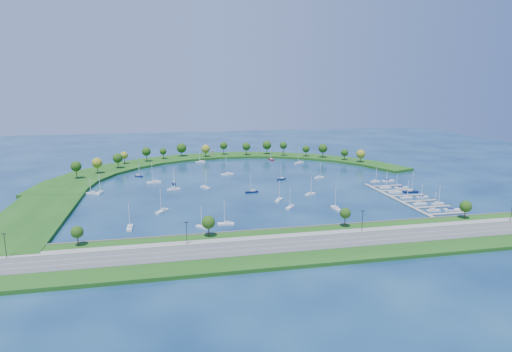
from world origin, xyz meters
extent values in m
plane|color=#071D42|center=(0.00, 0.00, 0.00)|extent=(700.00, 700.00, 0.00)
cube|color=#194913|center=(0.00, -124.00, 0.80)|extent=(420.00, 42.00, 1.60)
cube|color=#474442|center=(0.00, -102.50, 0.90)|extent=(420.00, 1.20, 1.80)
cube|color=#515154|center=(0.00, -124.00, 1.66)|extent=(420.00, 16.00, 0.12)
cube|color=gray|center=(0.00, -113.00, 1.66)|extent=(420.00, 5.00, 0.12)
cube|color=silver|center=(0.00, -126.50, 1.73)|extent=(420.00, 0.15, 0.02)
cube|color=silver|center=(0.00, -121.50, 1.73)|extent=(420.00, 0.15, 0.02)
cylinder|color=#382314|center=(-95.00, -107.00, 4.05)|extent=(0.56, 0.56, 4.90)
sphere|color=#1C4411|center=(-95.00, -107.00, 7.54)|extent=(5.20, 5.20, 5.20)
cylinder|color=#382314|center=(-40.00, -107.00, 4.22)|extent=(0.56, 0.56, 5.25)
sphere|color=#1C4411|center=(-40.00, -107.00, 8.05)|extent=(6.00, 6.00, 6.00)
cylinder|color=#382314|center=(25.00, -107.00, 4.40)|extent=(0.56, 0.56, 5.60)
sphere|color=#1C4411|center=(25.00, -107.00, 8.24)|extent=(5.20, 5.20, 5.20)
cylinder|color=#382314|center=(90.00, -107.00, 4.05)|extent=(0.56, 0.56, 4.90)
sphere|color=#1C4411|center=(90.00, -107.00, 7.70)|extent=(6.00, 6.00, 6.00)
cylinder|color=black|center=(-120.00, -115.00, 6.60)|extent=(0.24, 0.24, 10.00)
cylinder|color=black|center=(-50.00, -115.00, 6.60)|extent=(0.24, 0.24, 10.00)
cylinder|color=black|center=(30.00, -115.00, 6.60)|extent=(0.24, 0.24, 10.00)
cylinder|color=black|center=(110.00, -115.00, 6.60)|extent=(0.24, 0.24, 10.00)
cube|color=#194913|center=(-126.75, 7.81, 1.00)|extent=(43.73, 48.72, 2.00)
cube|color=#194913|center=(-118.83, 37.57, 1.00)|extent=(50.23, 54.30, 2.00)
cube|color=#194913|center=(-104.03, 64.58, 1.00)|extent=(54.07, 56.09, 2.00)
cube|color=#194913|center=(-83.21, 87.27, 1.00)|extent=(55.20, 54.07, 2.00)
cube|color=#194913|center=(-57.57, 104.32, 1.00)|extent=(53.65, 48.47, 2.00)
cube|color=#194913|center=(-28.60, 114.76, 1.00)|extent=(49.62, 39.75, 2.00)
cube|color=#194913|center=(2.03, 117.98, 1.00)|extent=(44.32, 29.96, 2.00)
cube|color=#194913|center=(32.54, 113.79, 1.00)|extent=(49.49, 38.05, 2.00)
cube|color=#194913|center=(61.17, 102.44, 1.00)|extent=(51.13, 44.12, 2.00)
cube|color=#194913|center=(86.25, 84.58, 1.00)|extent=(49.19, 47.96, 2.00)
cube|color=#194913|center=(106.34, 61.24, 1.00)|extent=(43.90, 49.49, 2.00)
cube|color=#194913|center=(120.28, 33.78, 1.00)|extent=(35.67, 48.74, 2.00)
cube|color=#194913|center=(-126.75, -47.59, 0.95)|extent=(36.00, 130.81, 1.90)
cylinder|color=#382314|center=(-121.20, 31.57, 5.79)|extent=(0.56, 0.56, 7.57)
sphere|color=#1C4411|center=(-121.20, 31.57, 11.07)|extent=(7.49, 7.49, 7.49)
cylinder|color=#382314|center=(-109.32, 48.18, 5.34)|extent=(0.56, 0.56, 6.67)
sphere|color=olive|center=(-109.32, 48.18, 10.23)|extent=(7.77, 7.77, 7.77)
cylinder|color=#382314|center=(-96.20, 66.86, 5.35)|extent=(0.56, 0.56, 6.70)
sphere|color=#1C4411|center=(-96.20, 66.86, 10.27)|extent=(7.84, 7.84, 7.84)
cylinder|color=#382314|center=(-92.98, 85.60, 5.13)|extent=(0.56, 0.56, 6.26)
sphere|color=olive|center=(-92.98, 85.60, 9.53)|extent=(6.34, 6.34, 6.34)
cylinder|color=#382314|center=(-74.83, 93.39, 5.71)|extent=(0.56, 0.56, 7.41)
sphere|color=#1C4411|center=(-74.83, 93.39, 10.95)|extent=(7.68, 7.68, 7.68)
cylinder|color=#382314|center=(-60.61, 104.77, 4.82)|extent=(0.56, 0.56, 5.65)
sphere|color=#1C4411|center=(-60.61, 104.77, 8.88)|extent=(6.17, 6.17, 6.17)
cylinder|color=#382314|center=(-43.58, 116.24, 5.03)|extent=(0.56, 0.56, 6.05)
sphere|color=#1C4411|center=(-43.58, 116.24, 9.89)|extent=(9.18, 9.18, 9.18)
cylinder|color=#382314|center=(-21.61, 108.78, 4.91)|extent=(0.56, 0.56, 5.83)
sphere|color=olive|center=(-21.61, 108.78, 9.41)|extent=(7.93, 7.93, 7.93)
cylinder|color=#382314|center=(-3.46, 117.37, 5.68)|extent=(0.56, 0.56, 7.36)
sphere|color=#1C4411|center=(-3.46, 117.37, 10.81)|extent=(7.21, 7.21, 7.21)
cylinder|color=#382314|center=(17.49, 110.26, 5.43)|extent=(0.56, 0.56, 6.86)
sphere|color=#1C4411|center=(17.49, 110.26, 10.39)|extent=(7.69, 7.69, 7.69)
cylinder|color=#382314|center=(38.18, 112.08, 5.55)|extent=(0.56, 0.56, 7.11)
sphere|color=#1C4411|center=(38.18, 112.08, 10.81)|extent=(8.53, 8.53, 8.53)
cylinder|color=#382314|center=(51.06, 98.87, 6.34)|extent=(0.56, 0.56, 8.69)
sphere|color=#1C4411|center=(51.06, 98.87, 12.09)|extent=(7.01, 7.01, 7.01)
cylinder|color=#382314|center=(71.09, 91.30, 4.90)|extent=(0.56, 0.56, 5.80)
sphere|color=#1C4411|center=(71.09, 91.30, 9.14)|extent=(6.73, 6.73, 6.73)
cylinder|color=#382314|center=(84.18, 81.67, 5.54)|extent=(0.56, 0.56, 7.09)
sphere|color=#1C4411|center=(84.18, 81.67, 10.75)|extent=(8.31, 8.31, 8.31)
cylinder|color=#382314|center=(98.61, 65.21, 4.77)|extent=(0.56, 0.56, 5.53)
sphere|color=#1C4411|center=(98.61, 65.21, 8.83)|extent=(6.49, 6.49, 6.49)
cylinder|color=#382314|center=(108.01, 52.28, 4.83)|extent=(0.56, 0.56, 5.65)
sphere|color=olive|center=(108.01, 52.28, 9.21)|extent=(7.79, 7.79, 7.79)
cylinder|color=gray|center=(-14.29, 118.67, 3.88)|extent=(2.20, 2.20, 3.76)
cylinder|color=gray|center=(-14.29, 118.67, 5.91)|extent=(2.60, 2.60, 0.30)
cube|color=gray|center=(78.00, -61.00, 0.35)|extent=(2.20, 82.00, 0.40)
cube|color=gray|center=(90.10, -94.00, 0.35)|extent=(22.00, 2.00, 0.40)
cylinder|color=#382314|center=(101.00, -94.00, 0.60)|extent=(0.36, 0.36, 1.60)
cube|color=gray|center=(90.10, -80.80, 0.35)|extent=(22.00, 2.00, 0.40)
cylinder|color=#382314|center=(101.00, -80.80, 0.60)|extent=(0.36, 0.36, 1.60)
cube|color=gray|center=(90.10, -67.60, 0.35)|extent=(22.00, 2.00, 0.40)
cylinder|color=#382314|center=(101.00, -67.60, 0.60)|extent=(0.36, 0.36, 1.60)
cube|color=gray|center=(90.10, -54.40, 0.35)|extent=(22.00, 2.00, 0.40)
cylinder|color=#382314|center=(101.00, -54.40, 0.60)|extent=(0.36, 0.36, 1.60)
cube|color=gray|center=(90.10, -41.20, 0.35)|extent=(22.00, 2.00, 0.40)
cylinder|color=#382314|center=(101.00, -41.20, 0.60)|extent=(0.36, 0.36, 1.60)
cube|color=gray|center=(90.10, -28.00, 0.35)|extent=(22.00, 2.00, 0.40)
cylinder|color=#382314|center=(101.00, -28.00, 0.60)|extent=(0.36, 0.36, 1.60)
cube|color=silver|center=(-29.58, -87.56, 0.49)|extent=(8.45, 3.51, 0.98)
cube|color=#BCBCC1|center=(-28.77, -87.68, 1.33)|extent=(3.08, 2.02, 0.69)
cylinder|color=silver|center=(-30.23, -87.46, 6.51)|extent=(0.32, 0.32, 11.06)
cube|color=#09133B|center=(24.38, 6.46, 0.44)|extent=(7.37, 5.65, 0.89)
cube|color=#BCBCC1|center=(25.01, 6.84, 1.20)|extent=(2.96, 2.59, 0.62)
cylinder|color=silver|center=(23.88, 6.14, 5.87)|extent=(0.32, 0.32, 9.97)
cube|color=silver|center=(34.16, -73.39, 0.54)|extent=(2.82, 9.09, 1.08)
cube|color=#BCBCC1|center=(34.19, -74.29, 1.46)|extent=(1.87, 3.21, 0.76)
cylinder|color=silver|center=(34.14, -72.67, 7.17)|extent=(0.32, 0.32, 12.17)
cube|color=silver|center=(-53.64, -9.28, 0.52)|extent=(8.95, 4.58, 1.03)
cube|color=#BCBCC1|center=(-54.47, -9.50, 1.40)|extent=(3.35, 2.42, 0.72)
cylinder|color=silver|center=(-52.98, -9.10, 6.85)|extent=(0.32, 0.32, 11.64)
cube|color=silver|center=(-105.00, -9.16, 0.45)|extent=(7.69, 4.53, 0.89)
cube|color=#BCBCC1|center=(-104.30, -9.41, 1.20)|extent=(2.94, 2.27, 0.62)
cylinder|color=silver|center=(-105.56, -8.95, 5.91)|extent=(0.32, 0.32, 10.03)
cube|color=silver|center=(-41.34, -90.00, 0.45)|extent=(6.68, 6.81, 0.89)
cube|color=#BCBCC1|center=(-40.83, -90.54, 1.21)|extent=(2.86, 2.89, 0.63)
cylinder|color=silver|center=(-41.76, -89.57, 5.92)|extent=(0.32, 0.32, 10.06)
cube|color=silver|center=(56.90, 66.79, 0.61)|extent=(10.03, 7.81, 1.21)
cube|color=#BCBCC1|center=(57.75, 67.33, 1.64)|extent=(4.04, 3.57, 0.85)
cylinder|color=silver|center=(56.22, 66.36, 8.03)|extent=(0.32, 0.32, 13.63)
cube|color=silver|center=(-75.89, -84.01, 0.52)|extent=(2.43, 8.65, 1.04)
cube|color=#BCBCC1|center=(-75.89, -84.87, 1.40)|extent=(1.70, 3.03, 0.73)
cylinder|color=silver|center=(-75.89, -83.31, 6.88)|extent=(0.32, 0.32, 11.68)
cube|color=silver|center=(30.80, -39.72, 0.48)|extent=(8.06, 5.75, 0.96)
cube|color=#BCBCC1|center=(30.10, -40.10, 1.29)|extent=(3.19, 2.70, 0.67)
cylinder|color=silver|center=(31.36, -39.41, 6.33)|extent=(0.32, 0.32, 10.75)
cube|color=silver|center=(-28.17, 90.00, 0.51)|extent=(8.62, 2.75, 1.02)
cube|color=#BCBCC1|center=(-27.32, 90.04, 1.38)|extent=(3.05, 1.80, 0.72)
cylinder|color=silver|center=(-28.85, 89.97, 6.78)|extent=(0.32, 0.32, 11.51)
cube|color=silver|center=(7.85, -48.99, 0.50)|extent=(6.33, 8.29, 1.00)
cube|color=#BCBCC1|center=(7.42, -49.70, 1.35)|extent=(2.91, 3.33, 0.70)
cylinder|color=silver|center=(8.20, -48.42, 6.60)|extent=(0.32, 0.32, 11.21)
cube|color=silver|center=(10.11, -65.36, 0.48)|extent=(6.82, 7.66, 0.96)
cube|color=#BCBCC1|center=(10.62, -64.74, 1.30)|extent=(3.00, 3.18, 0.68)
cylinder|color=silver|center=(9.71, -65.86, 6.39)|extent=(0.32, 0.32, 10.85)
cube|color=silver|center=(-12.23, 31.35, 0.58)|extent=(10.08, 4.61, 1.17)
cube|color=#BCBCC1|center=(-11.28, 31.55, 1.58)|extent=(3.72, 2.55, 0.82)
cylinder|color=silver|center=(-13.00, 31.20, 7.73)|extent=(0.32, 0.32, 13.13)
cube|color=#09133B|center=(-4.46, -26.67, 0.50)|extent=(8.60, 3.49, 1.00)
cube|color=#BCBCC1|center=(-3.63, -26.55, 1.35)|extent=(3.13, 2.03, 0.70)
cylinder|color=silver|center=(-5.12, -26.76, 6.64)|extent=(0.32, 0.32, 11.28)
cube|color=maroon|center=(36.79, 89.41, 0.47)|extent=(4.09, 8.07, 0.93)
cube|color=#BCBCC1|center=(36.99, 88.66, 1.26)|extent=(2.17, 3.02, 0.65)
cylinder|color=silver|center=(36.63, 90.01, 6.18)|extent=(0.32, 0.32, 10.49)
cube|color=#09133B|center=(-53.18, 9.43, 0.48)|extent=(2.89, 8.16, 0.96)
cube|color=#BCBCC1|center=(-53.25, 10.22, 1.30)|extent=(1.79, 2.92, 0.67)
cylinder|color=silver|center=(-53.13, 8.79, 6.36)|extent=(0.32, 0.32, 10.80)
cube|color=silver|center=(-32.62, -8.22, 0.49)|extent=(6.49, 8.11, 0.99)
cube|color=#BCBCC1|center=(-33.08, -7.54, 1.33)|extent=(2.94, 3.29, 0.69)
cylinder|color=silver|center=(-32.26, -8.77, 6.54)|extent=(0.32, 0.32, 11.10)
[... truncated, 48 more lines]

